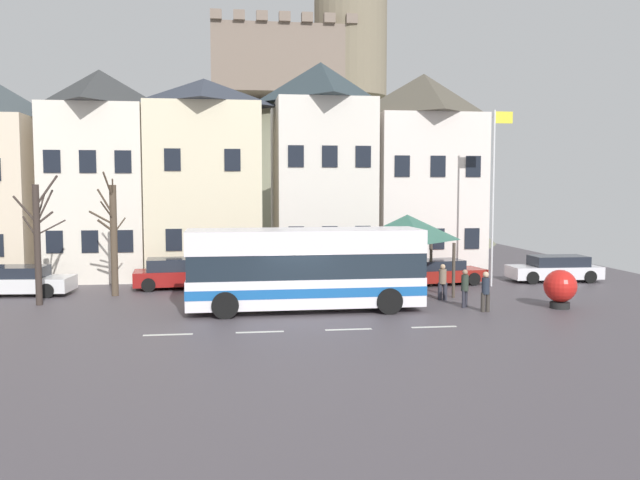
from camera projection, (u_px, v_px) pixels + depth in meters
ground_plane at (297, 316)px, 24.96m from camera, size 40.00×60.00×0.07m
townhouse_01 at (102, 174)px, 35.52m from camera, size 5.00×6.85×11.04m
townhouse_02 at (205, 178)px, 35.62m from camera, size 5.88×5.54×10.58m
townhouse_03 at (321, 168)px, 37.12m from camera, size 5.20×6.94×11.72m
townhouse_04 at (423, 174)px, 37.21m from camera, size 5.75×5.54×11.10m
hilltop_castle at (281, 159)px, 60.05m from camera, size 38.43×38.43×22.17m
transit_bus at (305, 270)px, 25.77m from camera, size 9.17×2.84×3.19m
bus_shelter at (407, 228)px, 30.01m from camera, size 3.60×3.60×3.57m
parked_car_00 at (437, 272)px, 32.69m from camera, size 4.79×2.42×1.23m
parked_car_01 at (177, 274)px, 31.49m from camera, size 4.28×2.25×1.43m
parked_car_02 at (18, 281)px, 29.50m from camera, size 4.70×2.28×1.29m
parked_car_03 at (555, 269)px, 33.78m from camera, size 4.61×2.02×1.31m
pedestrian_00 at (443, 281)px, 28.21m from camera, size 0.39×0.32×1.54m
pedestrian_01 at (401, 280)px, 28.35m from camera, size 0.35×0.32×1.50m
pedestrian_02 at (486, 290)px, 25.49m from camera, size 0.36×0.30×1.57m
pedestrian_03 at (465, 286)px, 26.42m from camera, size 0.29×0.29×1.53m
public_bench at (388, 276)px, 32.15m from camera, size 1.77×0.48×0.87m
flagpole at (495, 187)px, 31.76m from camera, size 0.95×0.10×8.48m
harbour_buoy at (560, 287)px, 26.26m from camera, size 1.29×1.29×1.54m
bare_tree_00 at (113, 237)px, 29.09m from camera, size 1.49×1.14×5.48m
bare_tree_02 at (38, 240)px, 26.86m from camera, size 2.08×1.22×5.31m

